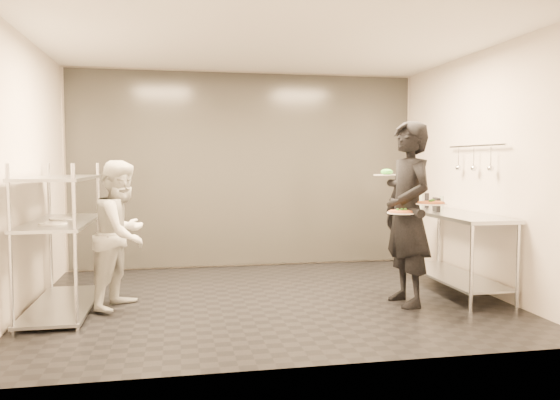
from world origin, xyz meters
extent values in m
cube|color=black|center=(0.00, 0.00, 0.00)|extent=(5.00, 4.00, 0.00)
cube|color=silver|center=(0.00, 0.00, 2.80)|extent=(5.00, 4.00, 0.00)
cube|color=silver|center=(0.00, 2.00, 1.40)|extent=(5.00, 0.00, 2.80)
cube|color=silver|center=(0.00, -2.00, 1.40)|extent=(5.00, 0.00, 2.80)
cube|color=silver|center=(-2.50, 0.00, 1.40)|extent=(0.00, 4.00, 2.80)
cube|color=silver|center=(2.50, 0.00, 1.40)|extent=(0.00, 4.00, 2.80)
cube|color=white|center=(0.00, 1.97, 1.40)|extent=(4.90, 0.04, 2.74)
cylinder|color=silver|center=(-2.42, -0.77, 0.75)|extent=(0.04, 0.04, 1.50)
cylinder|color=silver|center=(-2.42, 0.77, 0.75)|extent=(0.04, 0.04, 1.50)
cylinder|color=silver|center=(-1.88, -0.77, 0.75)|extent=(0.04, 0.04, 1.50)
cylinder|color=silver|center=(-1.88, 0.77, 0.75)|extent=(0.04, 0.04, 1.50)
cube|color=#A9AFB3|center=(-2.15, 0.00, 0.05)|extent=(0.60, 1.60, 0.03)
cube|color=#A9AFB3|center=(-2.15, 0.00, 0.90)|extent=(0.60, 1.60, 0.03)
cube|color=#A9AFB3|center=(-2.15, 0.00, 1.35)|extent=(0.60, 1.60, 0.03)
cylinder|color=white|center=(-2.15, -0.35, 0.93)|extent=(0.26, 0.26, 0.01)
cylinder|color=white|center=(-2.15, 0.10, 0.93)|extent=(0.26, 0.26, 0.01)
cylinder|color=silver|center=(1.92, -0.86, 0.45)|extent=(0.04, 0.04, 0.90)
cylinder|color=silver|center=(1.92, 0.86, 0.45)|extent=(0.04, 0.04, 0.90)
cylinder|color=silver|center=(2.44, -0.86, 0.45)|extent=(0.04, 0.04, 0.90)
cylinder|color=silver|center=(2.44, 0.86, 0.45)|extent=(0.04, 0.04, 0.90)
cube|color=#A9AFB3|center=(2.18, 0.00, 0.18)|extent=(0.57, 1.71, 0.03)
cube|color=#A9AFB3|center=(2.18, 0.00, 0.90)|extent=(0.60, 1.80, 0.04)
cylinder|color=silver|center=(2.44, 0.00, 1.70)|extent=(0.02, 1.20, 0.02)
cylinder|color=silver|center=(2.42, -0.35, 1.57)|extent=(0.01, 0.01, 0.22)
sphere|color=silver|center=(2.42, -0.35, 1.44)|extent=(0.07, 0.07, 0.07)
cylinder|color=silver|center=(2.42, 0.00, 1.57)|extent=(0.01, 0.01, 0.22)
sphere|color=silver|center=(2.42, 0.00, 1.44)|extent=(0.07, 0.07, 0.07)
cylinder|color=silver|center=(2.42, 0.35, 1.57)|extent=(0.01, 0.01, 0.22)
sphere|color=silver|center=(2.42, 0.35, 1.44)|extent=(0.07, 0.07, 0.07)
imported|color=black|center=(1.40, -0.47, 0.97)|extent=(0.53, 0.75, 1.94)
imported|color=silver|center=(-1.55, 0.00, 0.76)|extent=(0.83, 0.91, 1.53)
cylinder|color=white|center=(1.27, -0.62, 0.99)|extent=(0.30, 0.30, 0.01)
cylinder|color=#AF673F|center=(1.27, -0.62, 1.00)|extent=(0.26, 0.26, 0.02)
cylinder|color=#C24419|center=(1.27, -0.62, 1.01)|extent=(0.23, 0.23, 0.01)
sphere|color=#236116|center=(1.27, -0.62, 1.02)|extent=(0.04, 0.04, 0.04)
cylinder|color=white|center=(1.55, -0.71, 1.09)|extent=(0.31, 0.31, 0.01)
cylinder|color=#AF673F|center=(1.55, -0.71, 1.10)|extent=(0.27, 0.27, 0.02)
cylinder|color=#C24419|center=(1.55, -0.71, 1.11)|extent=(0.24, 0.24, 0.01)
sphere|color=#236116|center=(1.55, -0.71, 1.12)|extent=(0.04, 0.04, 0.04)
cylinder|color=white|center=(1.30, -0.12, 1.37)|extent=(0.29, 0.29, 0.01)
ellipsoid|color=#1B6C1B|center=(1.30, -0.12, 1.40)|extent=(0.13, 0.13, 0.07)
cube|color=black|center=(2.06, 0.19, 1.00)|extent=(0.10, 0.24, 0.17)
cylinder|color=#97A598|center=(2.01, 0.51, 1.03)|extent=(0.06, 0.06, 0.22)
cylinder|color=#97A598|center=(2.22, 0.38, 1.01)|extent=(0.05, 0.05, 0.17)
cylinder|color=black|center=(2.18, 0.70, 1.02)|extent=(0.06, 0.06, 0.19)
camera|label=1|loc=(-0.99, -5.82, 1.51)|focal=35.00mm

